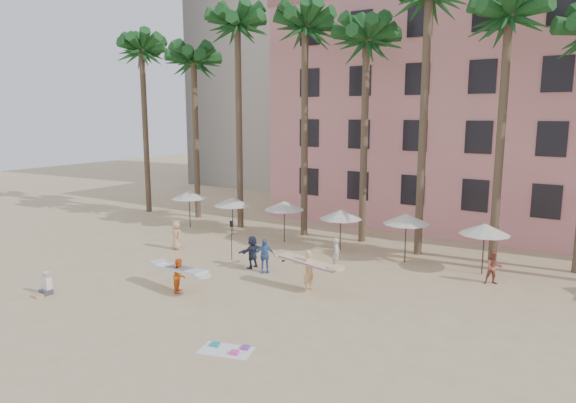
# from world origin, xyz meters

# --- Properties ---
(ground) EXTENTS (120.00, 120.00, 0.00)m
(ground) POSITION_xyz_m (0.00, 0.00, 0.00)
(ground) COLOR #D1B789
(ground) RESTS_ON ground
(pink_hotel) EXTENTS (35.00, 14.00, 16.00)m
(pink_hotel) POSITION_xyz_m (7.00, 26.00, 8.00)
(pink_hotel) COLOR pink
(pink_hotel) RESTS_ON ground
(palm_row) EXTENTS (44.40, 5.40, 16.30)m
(palm_row) POSITION_xyz_m (0.51, 15.00, 12.97)
(palm_row) COLOR brown
(palm_row) RESTS_ON ground
(umbrella_row) EXTENTS (22.50, 2.70, 2.73)m
(umbrella_row) POSITION_xyz_m (-3.00, 12.50, 2.33)
(umbrella_row) COLOR #332B23
(umbrella_row) RESTS_ON ground
(beach_towel) EXTENTS (2.01, 1.47, 0.14)m
(beach_towel) POSITION_xyz_m (1.61, -0.99, 0.03)
(beach_towel) COLOR white
(beach_towel) RESTS_ON ground
(carrier_yellow) EXTENTS (2.95, 0.89, 1.92)m
(carrier_yellow) POSITION_xyz_m (0.86, 5.76, 1.06)
(carrier_yellow) COLOR #E1B27F
(carrier_yellow) RESTS_ON ground
(carrier_white) EXTENTS (3.21, 1.14, 1.57)m
(carrier_white) POSITION_xyz_m (-3.98, 2.38, 0.86)
(carrier_white) COLOR orange
(carrier_white) RESTS_ON ground
(beachgoers) EXTENTS (18.22, 5.47, 1.78)m
(beachgoers) POSITION_xyz_m (-1.84, 8.18, 0.85)
(beachgoers) COLOR #A35344
(beachgoers) RESTS_ON ground
(paddle) EXTENTS (0.18, 0.04, 2.23)m
(paddle) POSITION_xyz_m (-5.25, 7.67, 1.41)
(paddle) COLOR black
(paddle) RESTS_ON ground
(seated_man) EXTENTS (0.46, 0.81, 1.05)m
(seated_man) POSITION_xyz_m (-8.79, -1.20, 0.36)
(seated_man) COLOR #3F3F4C
(seated_man) RESTS_ON ground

